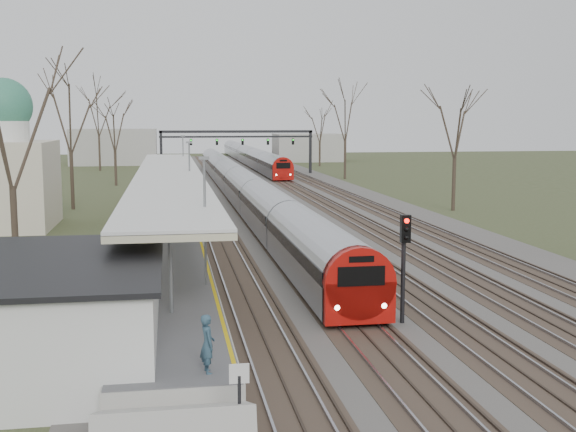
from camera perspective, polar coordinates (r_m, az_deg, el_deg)
name	(u,v)px	position (r m, az deg, el deg)	size (l,w,h in m)	color
track_bed	(267,197)	(69.92, -1.70, 1.52)	(24.00, 160.00, 0.22)	#474442
platform	(170,219)	(51.87, -9.32, -0.21)	(3.50, 69.00, 1.00)	#9E9B93
canopy	(169,175)	(47.02, -9.40, 3.19)	(4.10, 50.00, 3.11)	slate
station_building	(55,316)	(22.93, -17.90, -7.56)	(6.00, 9.00, 3.20)	silver
signal_gantry	(237,139)	(99.36, -4.03, 6.10)	(21.00, 0.59, 6.08)	black
tree_west_near	(9,124)	(34.60, -21.15, 6.82)	(5.00, 5.00, 10.30)	#2D231C
tree_west_far	(69,113)	(62.41, -16.89, 7.79)	(5.50, 5.50, 11.33)	#2D231C
tree_east_far	(456,122)	(60.46, 13.11, 7.24)	(5.00, 5.00, 10.30)	#2D231C
train_near	(238,183)	(69.36, -3.96, 2.63)	(2.62, 90.21, 3.05)	#A6A8B0
train_far	(249,155)	(123.51, -3.11, 4.80)	(2.62, 75.21, 3.05)	#A6A8B0
passenger	(207,344)	(18.80, -6.38, -10.02)	(0.57, 0.37, 1.55)	#2F4B5C
signal_post	(404,252)	(26.29, 9.17, -2.86)	(0.35, 0.45, 4.10)	black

